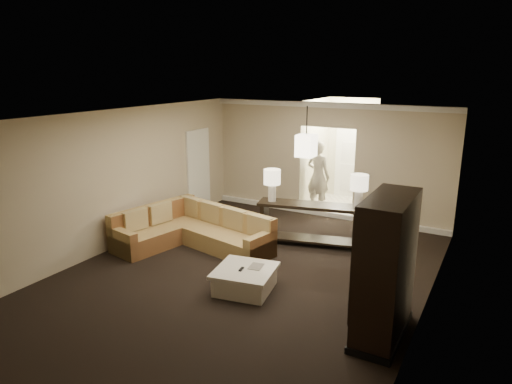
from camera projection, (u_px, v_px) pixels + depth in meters
The scene contains 19 objects.
ground at pixel (243, 276), 8.08m from camera, with size 8.00×8.00×0.00m, color black.
wall_back at pixel (327, 160), 11.09m from camera, with size 6.00×0.04×2.80m, color #C1AF92.
wall_front at pixel (28, 302), 4.35m from camera, with size 6.00×0.04×2.80m, color #C1AF92.
wall_left at pixel (114, 180), 9.13m from camera, with size 0.04×8.00×2.80m, color #C1AF92.
wall_right at pixel (429, 230), 6.31m from camera, with size 0.04×8.00×2.80m, color #C1AF92.
ceiling at pixel (242, 117), 7.35m from camera, with size 6.00×8.00×0.02m, color silver.
crown_molding at pixel (328, 105), 10.70m from camera, with size 6.00×0.10×0.12m, color white.
baseboard at pixel (324, 213), 11.40m from camera, with size 6.00×0.10×0.12m, color white.
side_door at pixel (199, 171), 11.57m from camera, with size 0.05×0.90×2.10m, color white.
foyer at pixel (344, 156), 12.25m from camera, with size 1.44×2.02×2.80m.
sectional_sofa at pixel (193, 231), 9.38m from camera, with size 3.04×2.26×0.80m.
coffee_table at pixel (245, 279), 7.53m from camera, with size 1.10×1.10×0.40m.
console_table at pixel (313, 221), 9.40m from camera, with size 2.34×1.03×0.88m.
armoire at pixel (385, 271), 6.07m from camera, with size 0.59×1.38×1.98m.
drink_table at pixel (378, 292), 6.75m from camera, with size 0.40×0.40×0.50m.
table_lamp_left at pixel (272, 180), 9.42m from camera, with size 0.35×0.35×0.67m.
table_lamp_right at pixel (359, 186), 8.96m from camera, with size 0.35×0.35×0.67m.
pendant_light at pixel (306, 145), 9.85m from camera, with size 0.38×0.38×1.09m.
person at pixel (318, 172), 11.60m from camera, with size 0.73×0.49×2.01m, color beige.
Camera 1 is at (3.81, -6.37, 3.55)m, focal length 32.00 mm.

